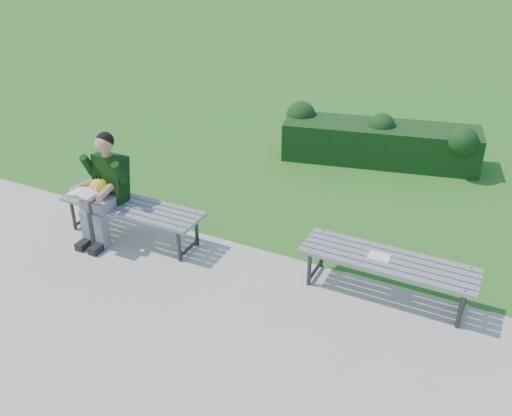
{
  "coord_description": "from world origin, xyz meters",
  "views": [
    {
      "loc": [
        2.45,
        -5.1,
        3.76
      ],
      "look_at": [
        0.03,
        -0.24,
        0.72
      ],
      "focal_mm": 40.0,
      "sensor_mm": 36.0,
      "label": 1
    }
  ],
  "objects": [
    {
      "name": "bench_left",
      "position": [
        -1.53,
        -0.43,
        0.42
      ],
      "size": [
        1.8,
        0.5,
        0.46
      ],
      "color": "slate",
      "rests_on": "walkway"
    },
    {
      "name": "bench_right",
      "position": [
        1.52,
        -0.19,
        0.42
      ],
      "size": [
        1.8,
        0.5,
        0.46
      ],
      "color": "slate",
      "rests_on": "walkway"
    },
    {
      "name": "paper_sheet",
      "position": [
        1.42,
        -0.19,
        0.47
      ],
      "size": [
        0.22,
        0.16,
        0.01
      ],
      "color": "white",
      "rests_on": "bench_right"
    },
    {
      "name": "ground",
      "position": [
        0.0,
        0.0,
        0.0
      ],
      "size": [
        80.0,
        80.0,
        0.0
      ],
      "color": "#1F781E",
      "rests_on": "ground"
    },
    {
      "name": "hedge",
      "position": [
        0.49,
        3.14,
        0.35
      ],
      "size": [
        3.12,
        1.39,
        0.81
      ],
      "color": "#123612",
      "rests_on": "ground"
    },
    {
      "name": "walkway",
      "position": [
        0.0,
        -1.75,
        0.01
      ],
      "size": [
        30.0,
        3.5,
        0.02
      ],
      "color": "beige",
      "rests_on": "ground"
    },
    {
      "name": "seated_boy",
      "position": [
        -1.83,
        -0.52,
        0.71
      ],
      "size": [
        0.56,
        0.76,
        1.31
      ],
      "color": "gray",
      "rests_on": "walkway"
    }
  ]
}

